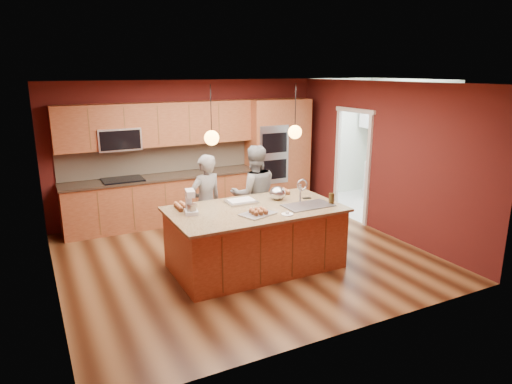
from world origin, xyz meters
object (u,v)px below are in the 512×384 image
island (256,237)px  mixing_bowl (277,193)px  person_left (206,203)px  person_right (254,194)px  stand_mixer (191,204)px

island → mixing_bowl: bearing=26.7°
island → person_left: person_left is taller
person_left → person_right: size_ratio=0.95×
person_left → mixing_bowl: (0.92, -0.71, 0.23)m
stand_mixer → island: bearing=1.1°
person_right → mixing_bowl: size_ratio=6.65×
person_right → mixing_bowl: 0.73m
island → stand_mixer: (-0.94, 0.18, 0.60)m
island → person_right: person_right is taller
person_left → mixing_bowl: 1.18m
person_left → stand_mixer: 0.98m
person_left → person_right: person_right is taller
island → person_left: 1.10m
person_left → mixing_bowl: size_ratio=6.33×
person_right → mixing_bowl: (0.05, -0.71, 0.19)m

